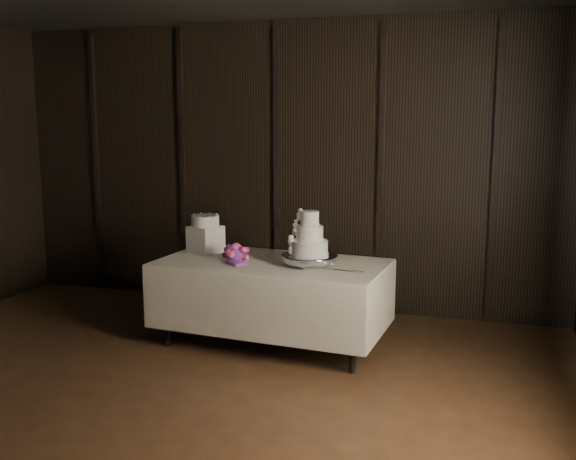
{
  "coord_description": "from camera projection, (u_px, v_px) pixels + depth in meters",
  "views": [
    {
      "loc": [
        2.11,
        -2.98,
        1.99
      ],
      "look_at": [
        0.5,
        2.24,
        1.05
      ],
      "focal_mm": 40.0,
      "sensor_mm": 36.0,
      "label": 1
    }
  ],
  "objects": [
    {
      "name": "cake_stand",
      "position": [
        309.0,
        260.0,
        5.5
      ],
      "size": [
        0.54,
        0.54,
        0.09
      ],
      "primitive_type": "cylinder",
      "rotation": [
        0.0,
        0.0,
        0.14
      ],
      "color": "silver",
      "rests_on": "display_table"
    },
    {
      "name": "display_table",
      "position": [
        272.0,
        299.0,
        5.7
      ],
      "size": [
        2.06,
        1.19,
        0.76
      ],
      "rotation": [
        0.0,
        0.0,
        -0.07
      ],
      "color": "silver",
      "rests_on": "ground"
    },
    {
      "name": "small_cake",
      "position": [
        205.0,
        221.0,
        5.98
      ],
      "size": [
        0.26,
        0.26,
        0.1
      ],
      "primitive_type": "cylinder",
      "rotation": [
        0.0,
        0.0,
        -0.01
      ],
      "color": "white",
      "rests_on": "box_pedestal"
    },
    {
      "name": "bouquet",
      "position": [
        236.0,
        254.0,
        5.63
      ],
      "size": [
        0.48,
        0.5,
        0.19
      ],
      "primitive_type": null,
      "rotation": [
        0.0,
        0.0,
        -0.65
      ],
      "color": "#D24772",
      "rests_on": "display_table"
    },
    {
      "name": "cake_knife",
      "position": [
        337.0,
        270.0,
        5.3
      ],
      "size": [
        0.37,
        0.09,
        0.01
      ],
      "primitive_type": "cube",
      "rotation": [
        0.0,
        0.0,
        -0.19
      ],
      "color": "silver",
      "rests_on": "display_table"
    },
    {
      "name": "box_pedestal",
      "position": [
        206.0,
        239.0,
        6.01
      ],
      "size": [
        0.34,
        0.34,
        0.25
      ],
      "primitive_type": "cube",
      "rotation": [
        0.0,
        0.0,
        -0.37
      ],
      "color": "white",
      "rests_on": "display_table"
    },
    {
      "name": "room",
      "position": [
        79.0,
        211.0,
        3.5
      ],
      "size": [
        6.08,
        7.08,
        3.08
      ],
      "color": "black",
      "rests_on": "ground"
    },
    {
      "name": "wedding_cake",
      "position": [
        306.0,
        238.0,
        5.46
      ],
      "size": [
        0.36,
        0.31,
        0.38
      ],
      "rotation": [
        0.0,
        0.0,
        0.21
      ],
      "color": "white",
      "rests_on": "cake_stand"
    }
  ]
}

